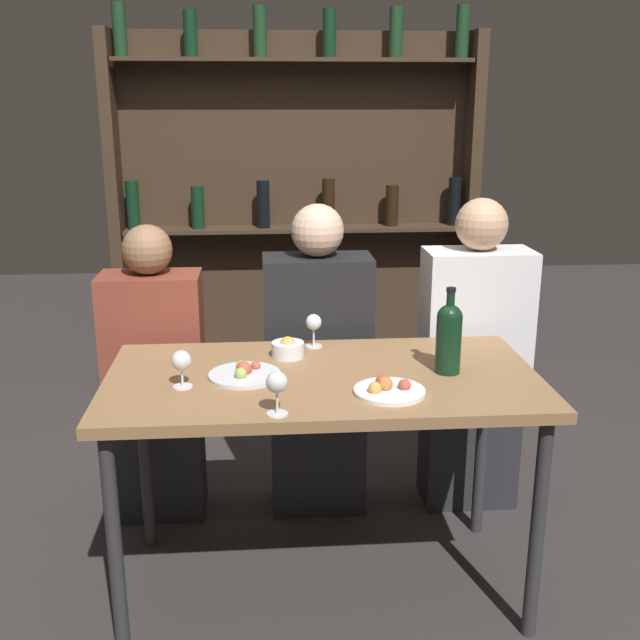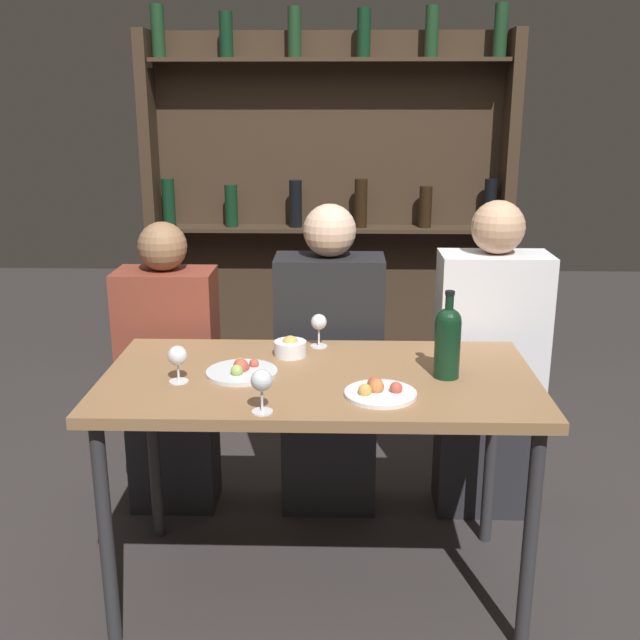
# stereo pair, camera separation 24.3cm
# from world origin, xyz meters

# --- Properties ---
(ground_plane) EXTENTS (10.00, 10.00, 0.00)m
(ground_plane) POSITION_xyz_m (0.00, 0.00, 0.00)
(ground_plane) COLOR #332D2D
(dining_table) EXTENTS (1.37, 0.71, 0.78)m
(dining_table) POSITION_xyz_m (0.00, 0.00, 0.70)
(dining_table) COLOR olive
(dining_table) RESTS_ON ground_plane
(wine_rack_wall) EXTENTS (1.94, 0.21, 2.07)m
(wine_rack_wall) POSITION_xyz_m (0.00, 1.81, 1.06)
(wine_rack_wall) COLOR #38281C
(wine_rack_wall) RESTS_ON ground_plane
(wine_bottle) EXTENTS (0.08, 0.08, 0.28)m
(wine_bottle) POSITION_xyz_m (0.40, -0.01, 0.90)
(wine_bottle) COLOR black
(wine_bottle) RESTS_ON dining_table
(wine_glass_0) EXTENTS (0.06, 0.06, 0.13)m
(wine_glass_0) POSITION_xyz_m (-0.15, -0.30, 0.87)
(wine_glass_0) COLOR silver
(wine_glass_0) RESTS_ON dining_table
(wine_glass_1) EXTENTS (0.06, 0.06, 0.12)m
(wine_glass_1) POSITION_xyz_m (-0.01, 0.28, 0.86)
(wine_glass_1) COLOR silver
(wine_glass_1) RESTS_ON dining_table
(wine_glass_2) EXTENTS (0.06, 0.06, 0.12)m
(wine_glass_2) POSITION_xyz_m (-0.43, -0.07, 0.86)
(wine_glass_2) COLOR silver
(wine_glass_2) RESTS_ON dining_table
(food_plate_0) EXTENTS (0.23, 0.23, 0.05)m
(food_plate_0) POSITION_xyz_m (-0.25, 0.00, 0.79)
(food_plate_0) COLOR silver
(food_plate_0) RESTS_ON dining_table
(food_plate_1) EXTENTS (0.21, 0.21, 0.05)m
(food_plate_1) POSITION_xyz_m (0.18, -0.17, 0.79)
(food_plate_1) COLOR white
(food_plate_1) RESTS_ON dining_table
(snack_bowl) EXTENTS (0.11, 0.11, 0.07)m
(snack_bowl) POSITION_xyz_m (-0.10, 0.18, 0.81)
(snack_bowl) COLOR white
(snack_bowl) RESTS_ON dining_table
(seated_person_left) EXTENTS (0.38, 0.22, 1.18)m
(seated_person_left) POSITION_xyz_m (-0.61, 0.54, 0.55)
(seated_person_left) COLOR #26262B
(seated_person_left) RESTS_ON ground_plane
(seated_person_center) EXTENTS (0.41, 0.22, 1.25)m
(seated_person_center) POSITION_xyz_m (0.02, 0.54, 0.59)
(seated_person_center) COLOR #26262B
(seated_person_center) RESTS_ON ground_plane
(seated_person_right) EXTENTS (0.41, 0.22, 1.26)m
(seated_person_right) POSITION_xyz_m (0.65, 0.54, 0.59)
(seated_person_right) COLOR #26262B
(seated_person_right) RESTS_ON ground_plane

